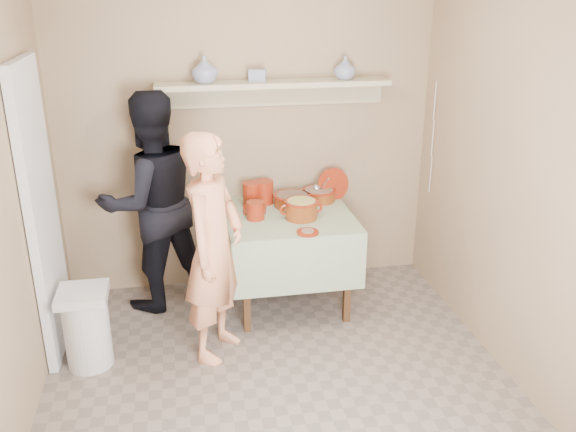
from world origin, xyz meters
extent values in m
plane|color=#74655B|center=(0.00, 0.00, 0.00)|extent=(3.50, 3.50, 0.00)
cube|color=silver|center=(-1.46, 0.95, 1.00)|extent=(0.06, 0.70, 2.00)
cylinder|color=maroon|center=(0.00, 1.52, 0.85)|extent=(0.14, 0.14, 0.19)
cylinder|color=maroon|center=(0.10, 1.55, 0.85)|extent=(0.15, 0.15, 0.19)
cylinder|color=maroon|center=(-0.01, 1.22, 0.83)|extent=(0.14, 0.14, 0.14)
cylinder|color=maroon|center=(0.00, 1.35, 0.79)|extent=(0.18, 0.18, 0.05)
cylinder|color=maroon|center=(0.67, 1.56, 0.88)|extent=(0.28, 0.13, 0.27)
imported|color=navy|center=(0.76, 1.61, 1.81)|extent=(0.18, 0.18, 0.17)
imported|color=navy|center=(-0.32, 1.61, 1.82)|extent=(0.25, 0.25, 0.20)
cube|color=navy|center=(0.08, 1.63, 1.77)|extent=(0.15, 0.12, 0.09)
imported|color=#E99064|center=(-0.36, 0.67, 0.78)|extent=(0.61, 0.68, 1.57)
imported|color=black|center=(-0.78, 1.46, 0.85)|extent=(1.01, 0.91, 1.71)
cube|color=#9A7D5E|center=(0.00, 1.76, 1.30)|extent=(3.00, 0.02, 2.60)
cube|color=#9A7D5E|center=(0.00, -1.76, 1.30)|extent=(3.00, 0.02, 2.60)
cube|color=#9A7D5E|center=(1.51, 0.00, 1.30)|extent=(0.02, 3.50, 2.60)
cube|color=#4C2D16|center=(-0.13, 0.90, 0.35)|extent=(0.05, 0.05, 0.71)
cube|color=#4C2D16|center=(0.63, 0.90, 0.35)|extent=(0.05, 0.05, 0.71)
cube|color=#4C2D16|center=(-0.13, 1.66, 0.35)|extent=(0.05, 0.05, 0.71)
cube|color=#4C2D16|center=(0.63, 1.66, 0.35)|extent=(0.05, 0.05, 0.71)
cube|color=#4C2D16|center=(0.25, 1.28, 0.73)|extent=(0.90, 0.90, 0.04)
cube|color=#31591E|center=(0.25, 1.28, 0.76)|extent=(0.96, 0.96, 0.01)
cube|color=#31591E|center=(0.25, 0.80, 0.54)|extent=(0.96, 0.01, 0.44)
cube|color=#31591E|center=(0.25, 1.76, 0.54)|extent=(0.96, 0.01, 0.44)
cube|color=#31591E|center=(-0.23, 1.28, 0.54)|extent=(0.01, 0.96, 0.44)
cube|color=#31591E|center=(0.73, 1.28, 0.54)|extent=(0.01, 0.96, 0.44)
cylinder|color=#60250B|center=(0.31, 1.44, 0.81)|extent=(0.28, 0.28, 0.09)
cylinder|color=maroon|center=(0.31, 1.44, 0.85)|extent=(0.30, 0.30, 0.01)
cylinder|color=brown|center=(0.31, 1.44, 0.83)|extent=(0.25, 0.25, 0.05)
cylinder|color=#60250B|center=(0.55, 1.52, 0.81)|extent=(0.26, 0.26, 0.09)
cylinder|color=maroon|center=(0.55, 1.52, 0.85)|extent=(0.28, 0.28, 0.01)
cylinder|color=#8C6B54|center=(0.55, 1.52, 0.83)|extent=(0.23, 0.23, 0.05)
cylinder|color=silver|center=(0.57, 1.41, 0.94)|extent=(0.01, 0.22, 0.16)
sphere|color=silver|center=(0.53, 1.53, 0.87)|extent=(0.07, 0.07, 0.07)
cylinder|color=#60250B|center=(0.33, 1.16, 0.83)|extent=(0.24, 0.24, 0.14)
cylinder|color=maroon|center=(0.33, 1.16, 0.90)|extent=(0.25, 0.25, 0.01)
cylinder|color=tan|center=(0.33, 1.16, 0.88)|extent=(0.21, 0.21, 0.05)
torus|color=maroon|center=(0.21, 1.16, 0.84)|extent=(0.09, 0.02, 0.09)
torus|color=maroon|center=(0.45, 1.16, 0.84)|extent=(0.09, 0.02, 0.09)
cylinder|color=maroon|center=(0.31, 0.87, 0.77)|extent=(0.16, 0.16, 0.02)
cylinder|color=#8C6B54|center=(0.31, 0.87, 0.78)|extent=(0.09, 0.09, 0.01)
cube|color=tan|center=(0.20, 1.62, 1.70)|extent=(1.80, 0.25, 0.04)
cube|color=tan|center=(0.20, 1.74, 1.60)|extent=(1.80, 0.02, 0.18)
cylinder|color=silver|center=(-1.23, 0.67, 0.25)|extent=(0.30, 0.30, 0.50)
cube|color=silver|center=(-1.23, 0.67, 0.53)|extent=(0.32, 0.32, 0.06)
cylinder|color=silver|center=(1.47, 1.50, 1.55)|extent=(0.01, 0.01, 0.30)
cylinder|color=silver|center=(1.47, 1.48, 1.25)|extent=(0.01, 0.01, 0.30)
cylinder|color=silver|center=(1.47, 1.46, 0.95)|extent=(0.01, 0.01, 0.30)
camera|label=1|loc=(-0.55, -3.02, 2.43)|focal=38.00mm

